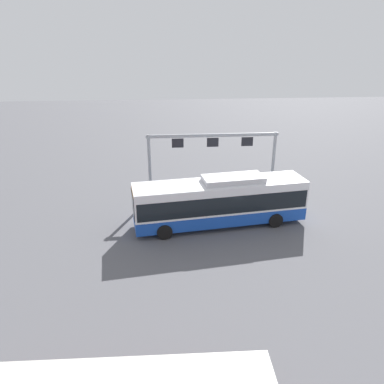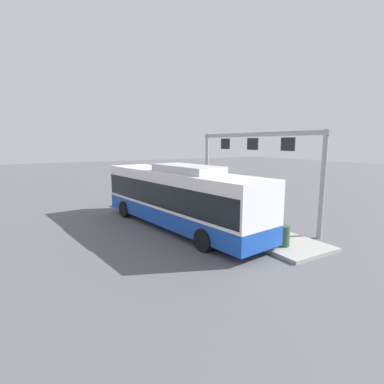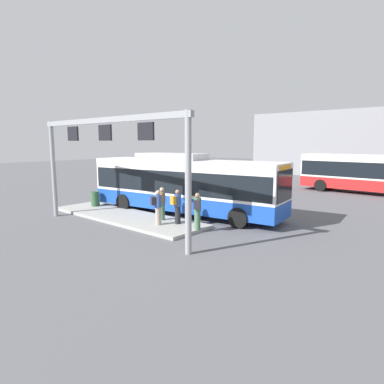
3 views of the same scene
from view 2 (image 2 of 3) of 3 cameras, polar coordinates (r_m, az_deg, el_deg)
name	(u,v)px [view 2 (image 2 of 3)]	position (r m, az deg, el deg)	size (l,w,h in m)	color
ground_plane	(178,228)	(16.46, -2.72, -6.81)	(120.00, 120.00, 0.00)	#56565B
platform_curb	(240,227)	(16.57, 9.03, -6.52)	(10.00, 2.80, 0.16)	#9E9E99
bus_main	(178,195)	(16.05, -2.76, -0.59)	(11.81, 3.98, 3.46)	#1947AD
person_boarding	(190,196)	(20.14, -0.46, -0.73)	(0.55, 0.60, 1.67)	#476B4C
person_waiting_near	(199,199)	(18.88, 1.27, -1.42)	(0.40, 0.57, 1.67)	black
person_waiting_mid	(214,200)	(18.80, 4.13, -1.48)	(0.51, 0.60, 1.67)	gray
person_waiting_far	(208,203)	(17.88, 2.98, -2.03)	(0.48, 0.60, 1.67)	#476B4C
platform_sign_gantry	(252,156)	(18.61, 11.37, 6.78)	(10.25, 0.24, 5.20)	gray
trash_bin	(284,236)	(13.67, 17.02, -7.96)	(0.52, 0.52, 0.90)	#2D5133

